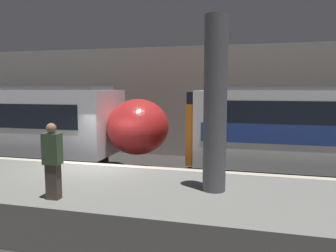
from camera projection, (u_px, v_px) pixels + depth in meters
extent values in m
plane|color=#33302D|center=(100.00, 194.00, 10.64)|extent=(120.00, 120.00, 0.00)
cube|color=slate|center=(66.00, 198.00, 8.71)|extent=(40.00, 3.89, 1.02)
cube|color=beige|center=(97.00, 164.00, 10.37)|extent=(40.00, 0.30, 0.01)
cube|color=#9E998E|center=(157.00, 102.00, 16.69)|extent=(50.00, 0.15, 5.47)
cylinder|color=#56565B|center=(215.00, 105.00, 7.53)|extent=(0.54, 0.54, 4.04)
ellipsoid|color=red|center=(138.00, 127.00, 12.92)|extent=(2.42, 2.59, 2.20)
sphere|color=#F2EFCC|center=(161.00, 137.00, 12.73)|extent=(0.20, 0.20, 0.20)
cube|color=orange|center=(196.00, 131.00, 12.35)|extent=(0.25, 2.75, 2.09)
cube|color=black|center=(196.00, 103.00, 12.23)|extent=(0.25, 2.47, 0.84)
sphere|color=#EA4C42|center=(189.00, 143.00, 11.83)|extent=(0.18, 0.18, 0.18)
sphere|color=#EA4C42|center=(195.00, 138.00, 13.04)|extent=(0.18, 0.18, 0.18)
cube|color=#473D33|center=(53.00, 182.00, 7.11)|extent=(0.28, 0.20, 0.78)
cube|color=#3D5638|center=(52.00, 149.00, 7.03)|extent=(0.38, 0.24, 0.67)
sphere|color=#9E7051|center=(51.00, 128.00, 6.98)|extent=(0.22, 0.22, 0.22)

